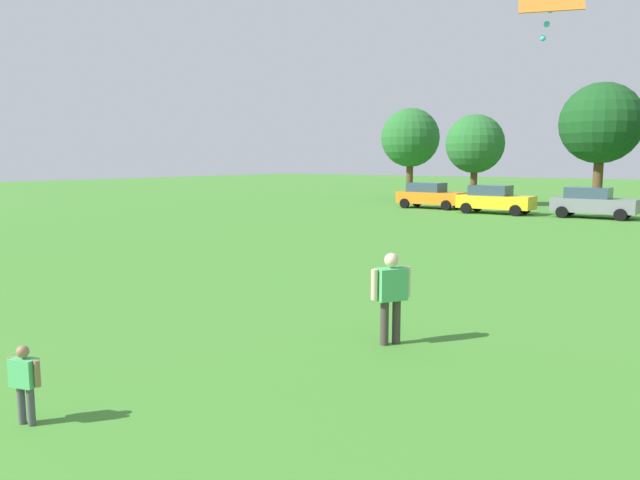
{
  "coord_description": "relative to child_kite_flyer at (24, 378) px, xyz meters",
  "views": [
    {
      "loc": [
        7.44,
        0.46,
        3.18
      ],
      "look_at": [
        1.5,
        8.77,
        1.82
      ],
      "focal_mm": 34.02,
      "sensor_mm": 36.0,
      "label": 1
    }
  ],
  "objects": [
    {
      "name": "ground_plane",
      "position": [
        -0.5,
        25.93,
        -0.59
      ],
      "size": [
        160.0,
        160.0,
        0.0
      ],
      "primitive_type": "plane",
      "color": "#42842D"
    },
    {
      "name": "child_kite_flyer",
      "position": [
        0.0,
        0.0,
        0.0
      ],
      "size": [
        0.45,
        0.27,
        0.99
      ],
      "rotation": [
        0.0,
        0.0,
        0.29
      ],
      "color": "#4C4C51",
      "rests_on": "ground"
    },
    {
      "name": "adult_bystander",
      "position": [
        2.0,
        5.39,
        0.37
      ],
      "size": [
        0.52,
        0.67,
        1.6
      ],
      "rotation": [
        0.0,
        0.0,
        4.17
      ],
      "color": "#3F3833",
      "rests_on": "ground"
    },
    {
      "name": "parked_car_orange_0",
      "position": [
        -10.3,
        32.96,
        0.27
      ],
      "size": [
        4.3,
        2.02,
        1.68
      ],
      "color": "orange",
      "rests_on": "ground"
    },
    {
      "name": "parked_car_yellow_1",
      "position": [
        -5.47,
        31.53,
        0.27
      ],
      "size": [
        4.3,
        2.02,
        1.68
      ],
      "color": "yellow",
      "rests_on": "ground"
    },
    {
      "name": "parked_car_gray_2",
      "position": [
        -0.14,
        32.0,
        0.27
      ],
      "size": [
        4.3,
        2.02,
        1.68
      ],
      "color": "slate",
      "rests_on": "ground"
    },
    {
      "name": "tree_far_left",
      "position": [
        -15.59,
        40.32,
        4.3
      ],
      "size": [
        4.65,
        4.65,
        7.24
      ],
      "color": "brown",
      "rests_on": "ground"
    },
    {
      "name": "tree_left",
      "position": [
        -8.93,
        37.04,
        3.65
      ],
      "size": [
        4.03,
        4.03,
        6.28
      ],
      "color": "brown",
      "rests_on": "ground"
    },
    {
      "name": "tree_center",
      "position": [
        -1.43,
        39.62,
        4.92
      ],
      "size": [
        5.24,
        5.24,
        8.16
      ],
      "color": "brown",
      "rests_on": "ground"
    }
  ]
}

